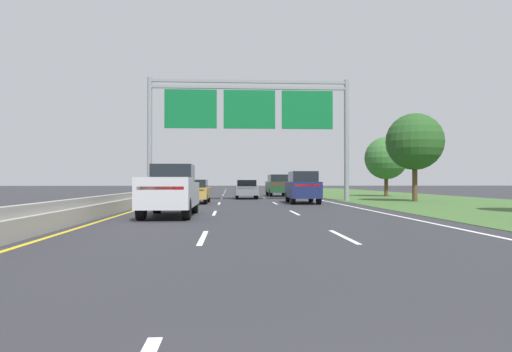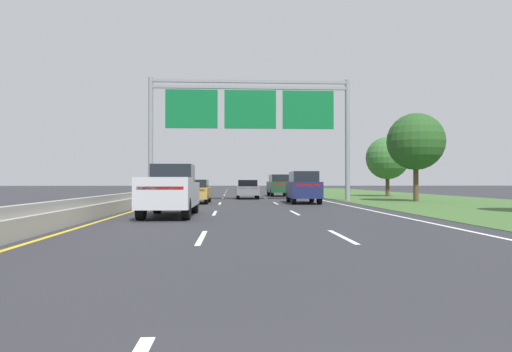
# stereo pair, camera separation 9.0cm
# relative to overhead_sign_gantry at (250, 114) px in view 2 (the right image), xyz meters

# --- Properties ---
(ground_plane) EXTENTS (220.00, 220.00, 0.00)m
(ground_plane) POSITION_rel_overhead_sign_gantry_xyz_m (-0.30, 2.89, -6.46)
(ground_plane) COLOR #2B2B30
(lane_striping) EXTENTS (11.96, 106.00, 0.01)m
(lane_striping) POSITION_rel_overhead_sign_gantry_xyz_m (-0.30, 2.43, -6.46)
(lane_striping) COLOR white
(lane_striping) RESTS_ON ground
(grass_verge_right) EXTENTS (14.00, 110.00, 0.02)m
(grass_verge_right) POSITION_rel_overhead_sign_gantry_xyz_m (13.65, 2.89, -6.45)
(grass_verge_right) COLOR #3D602D
(grass_verge_right) RESTS_ON ground
(median_barrier_concrete) EXTENTS (0.60, 110.00, 0.85)m
(median_barrier_concrete) POSITION_rel_overhead_sign_gantry_xyz_m (-6.90, 2.89, -6.11)
(median_barrier_concrete) COLOR #99968E
(median_barrier_concrete) RESTS_ON ground
(overhead_sign_gantry) EXTENTS (15.06, 0.42, 9.13)m
(overhead_sign_gantry) POSITION_rel_overhead_sign_gantry_xyz_m (0.00, 0.00, 0.00)
(overhead_sign_gantry) COLOR gray
(overhead_sign_gantry) RESTS_ON ground
(pickup_truck_silver) EXTENTS (2.03, 5.41, 2.20)m
(pickup_truck_silver) POSITION_rel_overhead_sign_gantry_xyz_m (-3.93, -14.33, -5.39)
(pickup_truck_silver) COLOR #B2B5BA
(pickup_truck_silver) RESTS_ON ground
(car_grey_centre_lane_sedan) EXTENTS (1.84, 4.41, 1.57)m
(car_grey_centre_lane_sedan) POSITION_rel_overhead_sign_gantry_xyz_m (-0.05, 4.49, -5.64)
(car_grey_centre_lane_sedan) COLOR slate
(car_grey_centre_lane_sedan) RESTS_ON ground
(car_darkgreen_right_lane_suv) EXTENTS (2.00, 4.74, 2.11)m
(car_darkgreen_right_lane_suv) POSITION_rel_overhead_sign_gantry_xyz_m (3.23, 10.71, -5.36)
(car_darkgreen_right_lane_suv) COLOR #193D23
(car_darkgreen_right_lane_suv) RESTS_ON ground
(car_navy_right_lane_suv) EXTENTS (2.01, 4.74, 2.11)m
(car_navy_right_lane_suv) POSITION_rel_overhead_sign_gantry_xyz_m (3.40, -3.54, -5.36)
(car_navy_right_lane_suv) COLOR #161E47
(car_navy_right_lane_suv) RESTS_ON ground
(car_gold_left_lane_sedan) EXTENTS (1.88, 4.43, 1.57)m
(car_gold_left_lane_sedan) POSITION_rel_overhead_sign_gantry_xyz_m (-3.77, -3.12, -5.64)
(car_gold_left_lane_sedan) COLOR #A38438
(car_gold_left_lane_sedan) RESTS_ON ground
(roadside_tree_mid) EXTENTS (4.07, 4.07, 6.35)m
(roadside_tree_mid) POSITION_rel_overhead_sign_gantry_xyz_m (11.80, -1.85, -2.17)
(roadside_tree_mid) COLOR #4C3823
(roadside_tree_mid) RESTS_ON ground
(roadside_tree_far) EXTENTS (4.06, 4.06, 5.72)m
(roadside_tree_far) POSITION_rel_overhead_sign_gantry_xyz_m (13.52, 8.91, -2.79)
(roadside_tree_far) COLOR #4C3823
(roadside_tree_far) RESTS_ON ground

